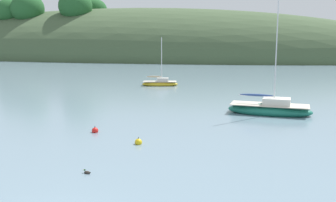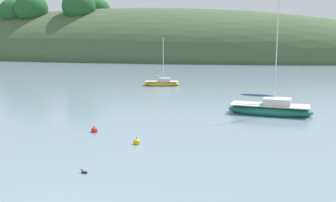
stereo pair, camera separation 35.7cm
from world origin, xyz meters
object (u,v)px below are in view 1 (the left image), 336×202
at_px(sailboat_black_sloop, 270,109).
at_px(duck_lone_right, 87,172).
at_px(sailboat_cream_ketch, 160,83).
at_px(mooring_buoy_outer, 95,131).
at_px(mooring_buoy_inner, 138,142).

bearing_deg(sailboat_black_sloop, duck_lone_right, -119.13).
relative_size(sailboat_cream_ketch, mooring_buoy_outer, 11.61).
bearing_deg(duck_lone_right, sailboat_black_sloop, 60.87).
relative_size(sailboat_cream_ketch, duck_lone_right, 14.81).
distance_m(sailboat_cream_ketch, mooring_buoy_outer, 24.68).
height_order(mooring_buoy_inner, mooring_buoy_outer, same).
distance_m(sailboat_cream_ketch, mooring_buoy_inner, 27.28).
bearing_deg(duck_lone_right, mooring_buoy_inner, 79.69).
xyz_separation_m(sailboat_cream_ketch, sailboat_black_sloop, (12.97, -15.90, 0.11)).
xyz_separation_m(sailboat_cream_ketch, mooring_buoy_outer, (1.16, -24.65, -0.19)).
xyz_separation_m(sailboat_cream_ketch, mooring_buoy_inner, (4.83, -26.85, -0.19)).
bearing_deg(sailboat_cream_ketch, sailboat_black_sloop, -50.81).
bearing_deg(duck_lone_right, sailboat_cream_ketch, 96.80).
bearing_deg(sailboat_cream_ketch, mooring_buoy_inner, -79.80).
bearing_deg(mooring_buoy_inner, mooring_buoy_outer, 149.09).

